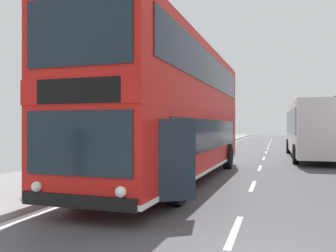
% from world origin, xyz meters
% --- Properties ---
extents(double_decker_bus_main, '(3.17, 11.67, 4.42)m').
position_xyz_m(double_decker_bus_main, '(-2.56, 7.77, 2.31)').
color(double_decker_bus_main, red).
rests_on(double_decker_bus_main, ground).
extents(background_bus_far_lane, '(2.82, 10.99, 3.03)m').
position_xyz_m(background_bus_far_lane, '(2.73, 18.11, 1.66)').
color(background_bus_far_lane, white).
rests_on(background_bus_far_lane, ground).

